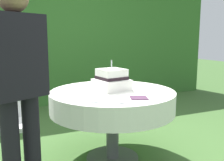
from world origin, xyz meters
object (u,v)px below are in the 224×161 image
napkin_stack (139,98)px  standing_person (18,86)px  garden_chair (7,115)px  wedding_cake (112,80)px  serving_plate_near (94,101)px  cake_table (112,102)px  serving_plate_far (120,101)px

napkin_stack → standing_person: (-0.99, -0.11, 0.20)m
napkin_stack → garden_chair: size_ratio=0.17×
wedding_cake → standing_person: standing_person is taller
wedding_cake → standing_person: (-0.93, -0.55, 0.11)m
wedding_cake → serving_plate_near: wedding_cake is taller
cake_table → standing_person: bearing=-151.6°
cake_table → wedding_cake: 0.22m
wedding_cake → standing_person: size_ratio=0.23×
garden_chair → napkin_stack: bearing=-28.3°
wedding_cake → serving_plate_near: (-0.33, -0.39, -0.09)m
standing_person → wedding_cake: bearing=30.7°
wedding_cake → standing_person: bearing=-149.3°
serving_plate_near → serving_plate_far: (0.19, -0.11, 0.00)m
cake_table → napkin_stack: bearing=-77.9°
cake_table → standing_person: 1.08m
wedding_cake → garden_chair: 1.05m
serving_plate_near → napkin_stack: bearing=-8.1°
standing_person → napkin_stack: bearing=6.1°
wedding_cake → standing_person: 1.08m
serving_plate_far → standing_person: size_ratio=0.07×
standing_person → garden_chair: bearing=96.1°
napkin_stack → garden_chair: bearing=151.7°
cake_table → napkin_stack: napkin_stack is taller
cake_table → standing_person: standing_person is taller
wedding_cake → napkin_stack: 0.46m
wedding_cake → napkin_stack: bearing=-81.6°
serving_plate_near → garden_chair: garden_chair is taller
serving_plate_near → serving_plate_far: same height
cake_table → standing_person: (-0.91, -0.49, 0.32)m
napkin_stack → standing_person: standing_person is taller
cake_table → garden_chair: garden_chair is taller
serving_plate_near → garden_chair: bearing=142.4°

